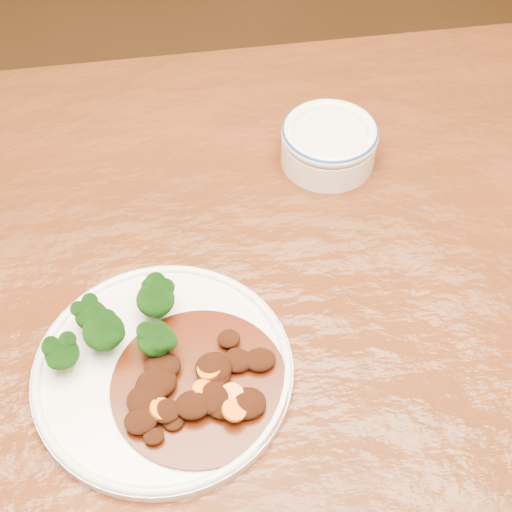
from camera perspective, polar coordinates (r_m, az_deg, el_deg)
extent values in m
cube|color=#54210E|center=(0.74, 2.43, -5.25)|extent=(1.52, 0.93, 0.04)
cylinder|color=white|center=(0.69, -7.43, -9.13)|extent=(0.25, 0.25, 0.01)
torus|color=white|center=(0.68, -7.48, -8.90)|extent=(0.24, 0.24, 0.01)
cylinder|color=#6CA254|center=(0.70, -14.95, -8.31)|extent=(0.01, 0.01, 0.01)
ellipsoid|color=black|center=(0.68, -15.25, -7.55)|extent=(0.03, 0.03, 0.03)
cylinder|color=#6CA254|center=(0.69, -7.88, -7.41)|extent=(0.01, 0.01, 0.01)
ellipsoid|color=black|center=(0.67, -8.06, -6.58)|extent=(0.04, 0.04, 0.03)
cylinder|color=#6CA254|center=(0.71, -7.87, -4.37)|extent=(0.01, 0.01, 0.01)
ellipsoid|color=black|center=(0.69, -8.05, -3.46)|extent=(0.04, 0.04, 0.03)
cylinder|color=#6CA254|center=(0.70, -11.82, -6.81)|extent=(0.01, 0.01, 0.01)
ellipsoid|color=black|center=(0.68, -12.09, -5.91)|extent=(0.04, 0.04, 0.03)
cylinder|color=#6CA254|center=(0.71, -12.80, -5.44)|extent=(0.01, 0.01, 0.01)
ellipsoid|color=black|center=(0.70, -13.04, -4.65)|extent=(0.03, 0.03, 0.02)
cylinder|color=#481307|center=(0.67, -4.55, -10.23)|extent=(0.16, 0.16, 0.00)
ellipsoid|color=black|center=(0.66, -3.31, -9.23)|extent=(0.03, 0.03, 0.02)
ellipsoid|color=black|center=(0.65, -7.20, -12.21)|extent=(0.03, 0.02, 0.01)
ellipsoid|color=black|center=(0.66, -3.42, -8.91)|extent=(0.03, 0.03, 0.02)
ellipsoid|color=black|center=(0.65, -6.63, -13.00)|extent=(0.02, 0.02, 0.01)
ellipsoid|color=black|center=(0.67, -1.59, -8.07)|extent=(0.02, 0.02, 0.01)
ellipsoid|color=black|center=(0.66, -7.84, -9.96)|extent=(0.03, 0.03, 0.02)
ellipsoid|color=black|center=(0.66, -8.93, -11.34)|extent=(0.03, 0.03, 0.02)
ellipsoid|color=black|center=(0.65, -3.82, -11.14)|extent=(0.02, 0.02, 0.01)
ellipsoid|color=black|center=(0.65, -5.12, -11.53)|extent=(0.03, 0.02, 0.01)
ellipsoid|color=black|center=(0.67, 0.33, -8.30)|extent=(0.03, 0.03, 0.01)
ellipsoid|color=black|center=(0.65, -4.48, -11.58)|extent=(0.03, 0.03, 0.02)
ellipsoid|color=black|center=(0.65, -2.73, -11.81)|extent=(0.03, 0.03, 0.01)
ellipsoid|color=black|center=(0.67, -7.41, -8.75)|extent=(0.03, 0.03, 0.02)
ellipsoid|color=black|center=(0.66, -8.31, -10.29)|extent=(0.03, 0.03, 0.02)
ellipsoid|color=black|center=(0.67, -1.49, -8.40)|extent=(0.03, 0.02, 0.01)
ellipsoid|color=black|center=(0.65, -3.47, -11.22)|extent=(0.03, 0.03, 0.02)
ellipsoid|color=black|center=(0.64, -8.19, -14.11)|extent=(0.02, 0.02, 0.01)
ellipsoid|color=black|center=(0.66, -3.29, -9.74)|extent=(0.02, 0.02, 0.01)
ellipsoid|color=black|center=(0.65, -5.07, -11.78)|extent=(0.03, 0.03, 0.02)
ellipsoid|color=black|center=(0.65, -9.22, -12.91)|extent=(0.03, 0.03, 0.01)
ellipsoid|color=black|center=(0.68, -2.18, -6.62)|extent=(0.02, 0.02, 0.01)
ellipsoid|color=black|center=(0.65, -0.69, -11.70)|extent=(0.03, 0.03, 0.02)
ellipsoid|color=black|center=(0.67, -7.60, -8.76)|extent=(0.03, 0.03, 0.02)
cylinder|color=#EE600C|center=(0.66, -3.78, -9.05)|extent=(0.03, 0.03, 0.01)
cylinder|color=#EE600C|center=(0.64, -1.77, -12.24)|extent=(0.03, 0.03, 0.01)
cylinder|color=#EE600C|center=(0.65, -4.13, -10.58)|extent=(0.03, 0.03, 0.01)
cylinder|color=#EE600C|center=(0.65, -3.98, -10.71)|extent=(0.03, 0.03, 0.01)
cylinder|color=#EE600C|center=(0.65, -7.56, -12.06)|extent=(0.03, 0.03, 0.01)
cylinder|color=#EE600C|center=(0.67, -8.08, -7.15)|extent=(0.03, 0.03, 0.01)
cylinder|color=#EE600C|center=(0.65, -1.96, -11.04)|extent=(0.03, 0.03, 0.01)
cylinder|color=white|center=(0.86, 5.80, 8.51)|extent=(0.11, 0.11, 0.04)
cylinder|color=silver|center=(0.85, 5.92, 9.60)|extent=(0.09, 0.09, 0.01)
torus|color=white|center=(0.84, 5.94, 9.79)|extent=(0.11, 0.11, 0.01)
torus|color=navy|center=(0.84, 5.96, 9.98)|extent=(0.11, 0.11, 0.01)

